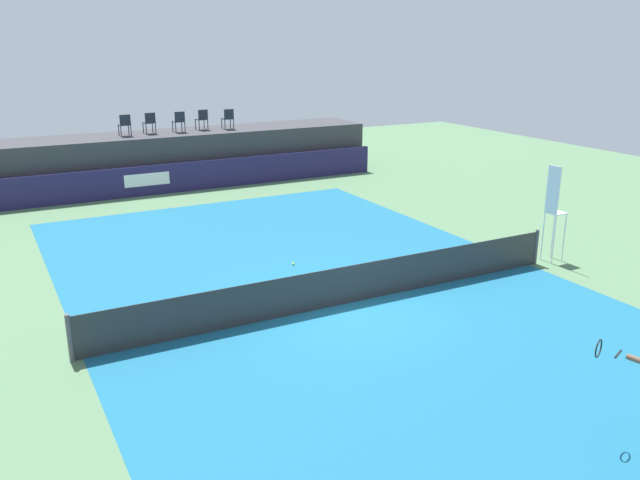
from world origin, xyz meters
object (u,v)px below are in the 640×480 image
at_px(umpire_chair, 554,207).
at_px(spectator_chair_left, 150,122).
at_px(tennis_ball, 293,264).
at_px(spectator_chair_far_left, 125,124).
at_px(net_post_far, 536,247).
at_px(spectator_chair_far_right, 228,118).
at_px(spectator_chair_right, 202,119).
at_px(spectator_chair_center, 179,121).
at_px(net_post_near, 70,338).

bearing_deg(umpire_chair, spectator_chair_left, 115.78).
height_order(umpire_chair, tennis_ball, umpire_chair).
bearing_deg(spectator_chair_far_left, net_post_far, -62.30).
distance_m(spectator_chair_far_right, umpire_chair, 15.60).
distance_m(spectator_chair_right, tennis_ball, 12.64).
xyz_separation_m(spectator_chair_left, tennis_ball, (0.78, -12.15, -2.66)).
bearing_deg(spectator_chair_far_right, tennis_ball, -102.36).
bearing_deg(tennis_ball, spectator_chair_center, 87.97).
relative_size(spectator_chair_far_right, tennis_ball, 13.06).
relative_size(spectator_chair_far_right, net_post_far, 0.89).
bearing_deg(spectator_chair_right, spectator_chair_far_left, -174.78).
bearing_deg(net_post_near, spectator_chair_far_right, 59.22).
height_order(spectator_chair_right, spectator_chair_far_right, same).
bearing_deg(net_post_near, spectator_chair_left, 69.97).
height_order(spectator_chair_far_left, umpire_chair, spectator_chair_far_left).
xyz_separation_m(spectator_chair_far_right, tennis_ball, (-2.62, -11.95, -2.66)).
xyz_separation_m(net_post_near, tennis_ball, (6.34, 3.10, -0.46)).
height_order(spectator_chair_left, tennis_ball, spectator_chair_left).
distance_m(spectator_chair_left, umpire_chair, 16.98).
xyz_separation_m(spectator_chair_far_left, spectator_chair_far_right, (4.47, -0.01, 0.00)).
height_order(spectator_chair_far_right, umpire_chair, spectator_chair_far_right).
bearing_deg(spectator_chair_far_right, spectator_chair_far_left, 179.85).
distance_m(spectator_chair_right, umpire_chair, 16.21).
relative_size(spectator_chair_left, net_post_far, 0.89).
height_order(spectator_chair_right, net_post_far, spectator_chair_right).
height_order(spectator_chair_far_left, spectator_chair_far_right, same).
bearing_deg(net_post_near, tennis_ball, 26.04).
bearing_deg(spectator_chair_center, net_post_far, -69.51).
bearing_deg(net_post_near, net_post_far, 0.00).
bearing_deg(net_post_far, spectator_chair_far_left, 117.70).
distance_m(umpire_chair, net_post_near, 12.97).
bearing_deg(spectator_chair_right, umpire_chair, -71.83).
bearing_deg(spectator_chair_center, tennis_ball, -92.03).
bearing_deg(spectator_chair_far_right, net_post_near, -120.78).
bearing_deg(tennis_ball, umpire_chair, -25.23).
xyz_separation_m(spectator_chair_far_right, umpire_chair, (3.97, -15.05, -1.11)).
relative_size(spectator_chair_center, net_post_far, 0.89).
bearing_deg(tennis_ball, spectator_chair_right, 82.86).
height_order(spectator_chair_center, umpire_chair, spectator_chair_center).
relative_size(net_post_near, tennis_ball, 14.71).
xyz_separation_m(spectator_chair_far_left, tennis_ball, (1.85, -11.96, -2.66)).
distance_m(spectator_chair_far_left, spectator_chair_right, 3.40).
distance_m(spectator_chair_right, spectator_chair_far_right, 1.13).
relative_size(spectator_chair_far_left, spectator_chair_far_right, 1.00).
bearing_deg(tennis_ball, spectator_chair_left, 93.69).
xyz_separation_m(spectator_chair_center, tennis_ball, (-0.42, -11.97, -2.66)).
bearing_deg(spectator_chair_right, spectator_chair_center, -165.29).
height_order(spectator_chair_center, spectator_chair_far_right, same).
relative_size(spectator_chair_center, spectator_chair_far_right, 1.00).
xyz_separation_m(spectator_chair_right, net_post_near, (-7.88, -15.37, -2.19)).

